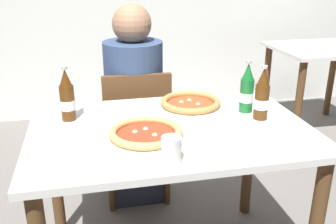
{
  "coord_description": "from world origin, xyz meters",
  "views": [
    {
      "loc": [
        -0.33,
        -1.48,
        1.41
      ],
      "look_at": [
        0.0,
        0.05,
        0.8
      ],
      "focal_mm": 40.95,
      "sensor_mm": 36.0,
      "label": 1
    }
  ],
  "objects_px": {
    "diner_seated": "(135,111)",
    "pizza_marinara_far": "(146,134)",
    "chair_behind_table": "(136,129)",
    "paper_cup": "(171,149)",
    "beer_bottle_center": "(247,90)",
    "pizza_margherita_near": "(190,104)",
    "dining_table_main": "(170,151)",
    "napkin_with_cutlery": "(227,138)",
    "beer_bottle_right": "(67,98)",
    "dining_table_background": "(320,65)",
    "beer_bottle_left": "(262,97)"
  },
  "relations": [
    {
      "from": "dining_table_main",
      "to": "pizza_margherita_near",
      "type": "xyz_separation_m",
      "value": [
        0.15,
        0.21,
        0.13
      ]
    },
    {
      "from": "diner_seated",
      "to": "pizza_marinara_far",
      "type": "bearing_deg",
      "value": -93.78
    },
    {
      "from": "chair_behind_table",
      "to": "beer_bottle_right",
      "type": "distance_m",
      "value": 0.67
    },
    {
      "from": "dining_table_background",
      "to": "beer_bottle_center",
      "type": "height_order",
      "value": "beer_bottle_center"
    },
    {
      "from": "napkin_with_cutlery",
      "to": "paper_cup",
      "type": "relative_size",
      "value": 2.03
    },
    {
      "from": "dining_table_main",
      "to": "dining_table_background",
      "type": "xyz_separation_m",
      "value": [
        1.63,
        1.39,
        -0.04
      ]
    },
    {
      "from": "pizza_marinara_far",
      "to": "beer_bottle_center",
      "type": "bearing_deg",
      "value": 21.56
    },
    {
      "from": "dining_table_main",
      "to": "pizza_marinara_far",
      "type": "relative_size",
      "value": 3.7
    },
    {
      "from": "pizza_margherita_near",
      "to": "paper_cup",
      "type": "distance_m",
      "value": 0.56
    },
    {
      "from": "beer_bottle_center",
      "to": "napkin_with_cutlery",
      "type": "bearing_deg",
      "value": -125.41
    },
    {
      "from": "diner_seated",
      "to": "pizza_margherita_near",
      "type": "bearing_deg",
      "value": -63.76
    },
    {
      "from": "diner_seated",
      "to": "napkin_with_cutlery",
      "type": "bearing_deg",
      "value": -71.65
    },
    {
      "from": "dining_table_main",
      "to": "chair_behind_table",
      "type": "bearing_deg",
      "value": 96.93
    },
    {
      "from": "dining_table_background",
      "to": "dining_table_main",
      "type": "bearing_deg",
      "value": -139.61
    },
    {
      "from": "pizza_marinara_far",
      "to": "beer_bottle_left",
      "type": "bearing_deg",
      "value": 10.66
    },
    {
      "from": "dining_table_main",
      "to": "diner_seated",
      "type": "bearing_deg",
      "value": 96.32
    },
    {
      "from": "pizza_marinara_far",
      "to": "napkin_with_cutlery",
      "type": "height_order",
      "value": "pizza_marinara_far"
    },
    {
      "from": "pizza_margherita_near",
      "to": "napkin_with_cutlery",
      "type": "bearing_deg",
      "value": -82.12
    },
    {
      "from": "dining_table_background",
      "to": "beer_bottle_left",
      "type": "distance_m",
      "value": 1.85
    },
    {
      "from": "dining_table_main",
      "to": "dining_table_background",
      "type": "bearing_deg",
      "value": 40.39
    },
    {
      "from": "beer_bottle_center",
      "to": "beer_bottle_right",
      "type": "distance_m",
      "value": 0.82
    },
    {
      "from": "diner_seated",
      "to": "pizza_marinara_far",
      "type": "distance_m",
      "value": 0.78
    },
    {
      "from": "diner_seated",
      "to": "dining_table_main",
      "type": "bearing_deg",
      "value": -83.68
    },
    {
      "from": "beer_bottle_left",
      "to": "beer_bottle_center",
      "type": "relative_size",
      "value": 1.0
    },
    {
      "from": "beer_bottle_center",
      "to": "beer_bottle_right",
      "type": "height_order",
      "value": "same"
    },
    {
      "from": "beer_bottle_left",
      "to": "beer_bottle_center",
      "type": "bearing_deg",
      "value": 105.77
    },
    {
      "from": "diner_seated",
      "to": "dining_table_background",
      "type": "relative_size",
      "value": 1.51
    },
    {
      "from": "napkin_with_cutlery",
      "to": "pizza_marinara_far",
      "type": "bearing_deg",
      "value": 168.29
    },
    {
      "from": "beer_bottle_center",
      "to": "diner_seated",
      "type": "bearing_deg",
      "value": 130.1
    },
    {
      "from": "dining_table_main",
      "to": "diner_seated",
      "type": "relative_size",
      "value": 0.99
    },
    {
      "from": "pizza_margherita_near",
      "to": "beer_bottle_center",
      "type": "relative_size",
      "value": 1.29
    },
    {
      "from": "diner_seated",
      "to": "napkin_with_cutlery",
      "type": "distance_m",
      "value": 0.88
    },
    {
      "from": "dining_table_background",
      "to": "beer_bottle_center",
      "type": "distance_m",
      "value": 1.8
    },
    {
      "from": "paper_cup",
      "to": "dining_table_main",
      "type": "bearing_deg",
      "value": 78.09
    },
    {
      "from": "pizza_marinara_far",
      "to": "beer_bottle_center",
      "type": "xyz_separation_m",
      "value": [
        0.51,
        0.2,
        0.08
      ]
    },
    {
      "from": "dining_table_background",
      "to": "pizza_margherita_near",
      "type": "relative_size",
      "value": 2.51
    },
    {
      "from": "chair_behind_table",
      "to": "paper_cup",
      "type": "bearing_deg",
      "value": 91.44
    },
    {
      "from": "beer_bottle_center",
      "to": "dining_table_background",
      "type": "bearing_deg",
      "value": 45.88
    },
    {
      "from": "chair_behind_table",
      "to": "paper_cup",
      "type": "xyz_separation_m",
      "value": [
        0.01,
        -0.91,
        0.32
      ]
    },
    {
      "from": "chair_behind_table",
      "to": "beer_bottle_center",
      "type": "distance_m",
      "value": 0.78
    },
    {
      "from": "pizza_margherita_near",
      "to": "dining_table_main",
      "type": "bearing_deg",
      "value": -124.77
    },
    {
      "from": "dining_table_background",
      "to": "beer_bottle_left",
      "type": "xyz_separation_m",
      "value": [
        -1.21,
        -1.38,
        0.26
      ]
    },
    {
      "from": "pizza_margherita_near",
      "to": "beer_bottle_right",
      "type": "distance_m",
      "value": 0.58
    },
    {
      "from": "chair_behind_table",
      "to": "dining_table_main",
      "type": "bearing_deg",
      "value": 97.73
    },
    {
      "from": "diner_seated",
      "to": "paper_cup",
      "type": "bearing_deg",
      "value": -89.45
    },
    {
      "from": "dining_table_main",
      "to": "diner_seated",
      "type": "height_order",
      "value": "diner_seated"
    },
    {
      "from": "dining_table_main",
      "to": "beer_bottle_right",
      "type": "xyz_separation_m",
      "value": [
        -0.43,
        0.18,
        0.22
      ]
    },
    {
      "from": "diner_seated",
      "to": "beer_bottle_left",
      "type": "relative_size",
      "value": 4.89
    },
    {
      "from": "paper_cup",
      "to": "beer_bottle_right",
      "type": "bearing_deg",
      "value": 127.23
    },
    {
      "from": "chair_behind_table",
      "to": "napkin_with_cutlery",
      "type": "bearing_deg",
      "value": 110.32
    }
  ]
}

